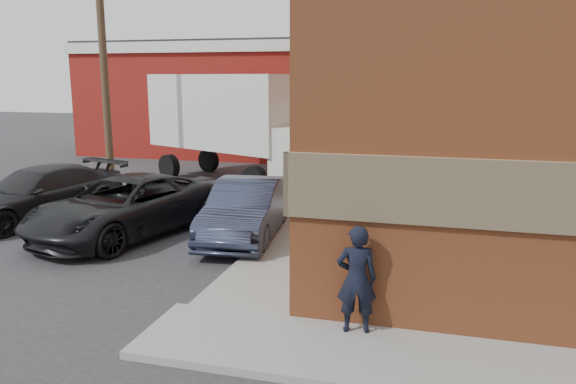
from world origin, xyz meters
The scene contains 9 objects.
ground centered at (0.00, 0.00, 0.00)m, with size 90.00×90.00×0.00m, color #28282B.
sidewalk_west centered at (0.60, 9.00, 0.06)m, with size 1.80×18.00×0.12m, color gray.
warehouse centered at (-6.00, 20.00, 2.81)m, with size 16.30×8.30×5.60m.
utility_pole centered at (-7.50, 9.00, 4.75)m, with size 2.00×0.26×9.00m.
man centered at (2.61, -0.25, 0.95)m, with size 0.61×0.40×1.66m, color black.
sedan centered at (-0.80, 4.44, 0.72)m, with size 1.53×4.38×1.44m, color #2B3148.
suv_a centered at (-3.79, 3.89, 0.74)m, with size 2.46×5.33×1.48m, color black.
suv_b centered at (-6.97, 4.62, 0.73)m, with size 2.05×5.04×1.46m, color black.
box_truck centered at (-3.29, 11.18, 2.31)m, with size 8.37×5.50×4.00m.
Camera 1 is at (3.73, -8.20, 3.93)m, focal length 35.00 mm.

